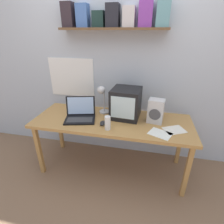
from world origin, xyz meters
name	(u,v)px	position (x,y,z in m)	size (l,w,h in m)	color
ground_plane	(112,167)	(0.00, 0.00, 0.00)	(12.00, 12.00, 0.00)	#85654C
back_wall	(119,59)	(0.00, 0.44, 1.32)	(5.60, 0.24, 2.60)	silver
corner_desk	(112,124)	(0.00, 0.00, 0.64)	(1.80, 0.66, 0.70)	#B58447
crt_monitor	(126,103)	(0.14, 0.12, 0.87)	(0.34, 0.35, 0.34)	black
laptop	(80,113)	(-0.37, -0.04, 0.76)	(0.39, 0.34, 0.24)	black
desk_lamp	(102,96)	(-0.15, 0.15, 0.93)	(0.13, 0.16, 0.35)	silver
juice_glass	(108,124)	(0.00, -0.21, 0.77)	(0.06, 0.06, 0.15)	white
space_heater	(156,111)	(0.48, 0.05, 0.83)	(0.18, 0.15, 0.27)	silver
computer_mouse	(103,123)	(-0.08, -0.12, 0.72)	(0.07, 0.11, 0.03)	#232326
printed_handout	(174,130)	(0.68, -0.09, 0.70)	(0.26, 0.24, 0.00)	white
loose_paper_near_laptop	(160,134)	(0.53, -0.19, 0.70)	(0.26, 0.23, 0.00)	white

